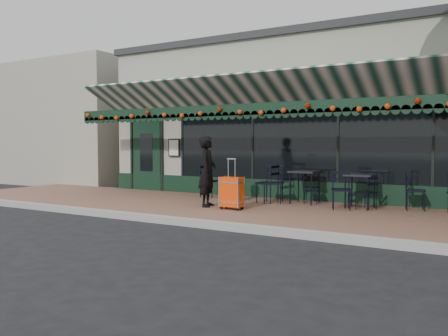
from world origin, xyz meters
The scene contains 16 objects.
ground centered at (0.00, 0.00, 0.00)m, with size 80.00×80.00×0.00m, color black.
sidewalk centered at (0.00, 2.00, 0.07)m, with size 18.00×4.00×0.15m, color brown.
curb centered at (0.00, -0.08, 0.07)m, with size 18.00×0.16×0.15m, color #9E9E99.
restaurant_building centered at (0.00, 7.84, 2.27)m, with size 12.00×9.60×4.50m.
neighbor_building_left centered at (-13.00, 8.00, 2.40)m, with size 12.00×8.00×4.80m, color #A19E8D.
woman centered at (-0.98, 1.62, 0.98)m, with size 0.61×0.40×1.66m, color black.
suitcase centered at (-0.24, 1.47, 0.53)m, with size 0.50×0.29×1.14m.
cafe_table_a centered at (2.16, 3.22, 0.85)m, with size 0.63×0.63×0.78m.
cafe_table_b centered at (0.78, 3.32, 0.88)m, with size 0.66×0.66×0.81m.
chair_a_left centered at (2.36, 2.99, 0.53)m, with size 0.38×0.38×0.76m, color black, non-canonical shape.
chair_a_right centered at (3.32, 3.46, 0.58)m, with size 0.43×0.43×0.86m, color black, non-canonical shape.
chair_a_front centered at (1.87, 2.73, 0.58)m, with size 0.43×0.43×0.87m, color black, non-canonical shape.
chair_b_left centered at (-0.10, 3.02, 0.63)m, with size 0.48×0.48×0.96m, color black, non-canonical shape.
chair_b_right centered at (0.93, 3.39, 0.53)m, with size 0.38×0.38×0.75m, color black, non-canonical shape.
chair_b_front centered at (0.08, 3.01, 0.64)m, with size 0.49×0.49×0.97m, color black, non-canonical shape.
chair_solo centered at (-1.96, 3.23, 0.59)m, with size 0.44×0.44×0.88m, color black, non-canonical shape.
Camera 1 is at (5.05, -7.67, 1.64)m, focal length 38.00 mm.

